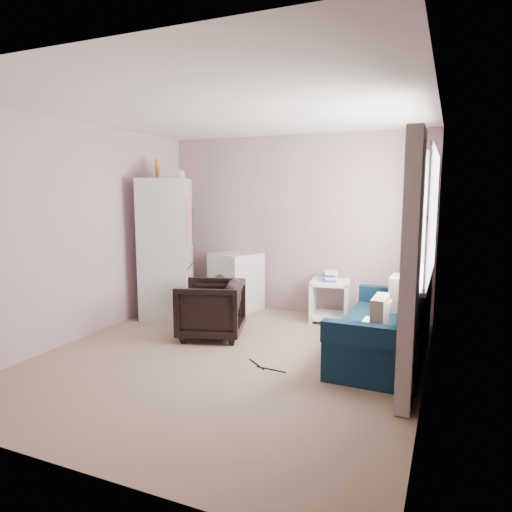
{
  "coord_description": "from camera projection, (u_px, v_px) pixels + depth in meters",
  "views": [
    {
      "loc": [
        2.05,
        -4.06,
        1.72
      ],
      "look_at": [
        0.05,
        0.6,
        1.0
      ],
      "focal_mm": 32.0,
      "sensor_mm": 36.0,
      "label": 1
    }
  ],
  "objects": [
    {
      "name": "room",
      "position": [
        230.0,
        238.0,
        4.56
      ],
      "size": [
        3.84,
        4.24,
        2.54
      ],
      "color": "#957B61",
      "rests_on": "ground"
    },
    {
      "name": "armchair",
      "position": [
        211.0,
        306.0,
        5.4
      ],
      "size": [
        0.86,
        0.89,
        0.74
      ],
      "primitive_type": "imported",
      "rotation": [
        0.0,
        0.0,
        -1.27
      ],
      "color": "black",
      "rests_on": "ground"
    },
    {
      "name": "fridge",
      "position": [
        166.0,
        247.0,
        6.25
      ],
      "size": [
        0.85,
        0.85,
        2.15
      ],
      "rotation": [
        0.0,
        0.0,
        0.4
      ],
      "color": "#B2B2B2",
      "rests_on": "ground"
    },
    {
      "name": "washing_machine",
      "position": [
        236.0,
        280.0,
        6.64
      ],
      "size": [
        0.77,
        0.77,
        0.84
      ],
      "rotation": [
        0.0,
        0.0,
        -0.37
      ],
      "color": "#B2B2B2",
      "rests_on": "ground"
    },
    {
      "name": "side_table",
      "position": [
        330.0,
        297.0,
        6.08
      ],
      "size": [
        0.57,
        0.57,
        0.68
      ],
      "rotation": [
        0.0,
        0.0,
        0.16
      ],
      "color": "white",
      "rests_on": "ground"
    },
    {
      "name": "sofa",
      "position": [
        388.0,
        330.0,
        4.7
      ],
      "size": [
        0.85,
        1.83,
        0.81
      ],
      "rotation": [
        0.0,
        0.0,
        -0.02
      ],
      "color": "#0C263A",
      "rests_on": "ground"
    },
    {
      "name": "window_dressing",
      "position": [
        420.0,
        254.0,
        4.52
      ],
      "size": [
        0.17,
        2.62,
        2.18
      ],
      "color": "white",
      "rests_on": "ground"
    },
    {
      "name": "floor_cables",
      "position": [
        264.0,
        367.0,
        4.49
      ],
      "size": [
        0.46,
        0.22,
        0.01
      ],
      "rotation": [
        0.0,
        0.0,
        -0.35
      ],
      "color": "black",
      "rests_on": "ground"
    }
  ]
}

